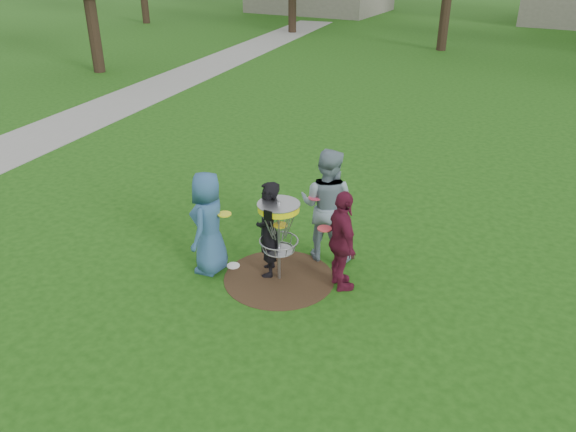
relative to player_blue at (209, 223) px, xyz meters
The scene contains 10 objects.
ground 1.45m from the player_blue, 14.27° to the left, with size 100.00×100.00×0.00m, color #19470F.
dirt_patch 1.45m from the player_blue, 14.27° to the left, with size 1.80×1.80×0.01m, color #47331E.
concrete_path 12.17m from the player_blue, 136.95° to the left, with size 2.20×40.00×0.02m, color #9E9E99.
player_blue is the anchor object (origin of this frame).
player_black 0.97m from the player_blue, 21.90° to the left, with size 0.59×0.39×1.61m, color black.
player_grey 1.97m from the player_blue, 40.65° to the left, with size 0.96×0.74×1.97m, color gray.
player_maroon 2.16m from the player_blue, 14.39° to the left, with size 0.96×0.40×1.64m, color maroon.
disc_on_grass 0.93m from the player_blue, 42.27° to the left, with size 0.22×0.22×0.02m, color white.
disc_golf_basket 1.18m from the player_blue, 14.24° to the left, with size 0.66×0.67×1.38m.
held_discs 1.27m from the player_blue, 21.44° to the left, with size 1.77×1.17×0.23m.
Camera 1 is at (3.78, -6.70, 4.98)m, focal length 35.00 mm.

